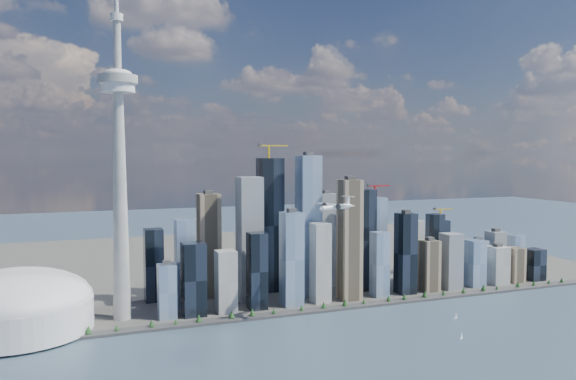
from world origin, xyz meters
name	(u,v)px	position (x,y,z in m)	size (l,w,h in m)	color
ground	(413,367)	(0.00, 0.00, 0.00)	(4000.00, 4000.00, 0.00)	#334C59
seawall	(323,310)	(0.00, 250.00, 2.00)	(1100.00, 22.00, 4.00)	#383838
land	(242,260)	(0.00, 700.00, 1.50)	(1400.00, 900.00, 3.00)	#4C4C47
shoreline_trees	(323,305)	(0.00, 250.00, 8.78)	(960.53, 7.20, 8.80)	#3F2D1E
skyscraper_cluster	(334,249)	(59.62, 336.82, 81.67)	(736.00, 142.00, 262.85)	black
needle_tower	(119,162)	(-300.00, 310.00, 235.84)	(56.00, 56.00, 550.50)	gray
dome_stadium	(17,305)	(-440.00, 300.00, 39.44)	(200.00, 200.00, 86.00)	white
airplane	(336,207)	(-10.81, 183.30, 171.72)	(70.46, 63.29, 18.15)	white
sailboat_west	(461,336)	(117.96, 62.49, 3.22)	(7.06, 4.22, 10.05)	white
sailboat_east	(456,316)	(169.33, 140.69, 3.26)	(7.31, 2.11, 10.17)	white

